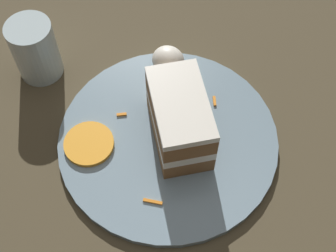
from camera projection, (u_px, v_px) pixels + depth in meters
name	position (u px, v px, depth m)	size (l,w,h in m)	color
ground_plane	(188.00, 143.00, 0.70)	(6.00, 6.00, 0.00)	black
dining_table	(189.00, 137.00, 0.68)	(1.26, 1.06, 0.04)	#4C422D
plate	(168.00, 139.00, 0.65)	(0.31, 0.31, 0.01)	gray
cake_slice	(180.00, 119.00, 0.61)	(0.13, 0.14, 0.09)	brown
cream_dollop	(168.00, 61.00, 0.69)	(0.05, 0.04, 0.04)	white
orange_garnish	(89.00, 144.00, 0.64)	(0.07, 0.07, 0.01)	orange
carrot_shreds_scatter	(168.00, 133.00, 0.65)	(0.12, 0.21, 0.00)	orange
drinking_glass	(36.00, 53.00, 0.69)	(0.07, 0.07, 0.09)	silver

